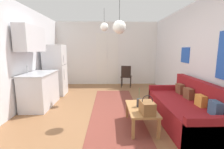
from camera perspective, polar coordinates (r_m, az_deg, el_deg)
ground_plane at (r=3.62m, az=-2.19°, el=-16.63°), size 4.84×7.70×0.10m
wall_back at (r=6.86m, az=-1.82°, el=7.48°), size 4.44×0.13×2.65m
wall_right at (r=3.88m, az=31.73°, el=4.85°), size 0.12×7.30×2.65m
area_rug at (r=4.12m, az=1.15°, el=-12.52°), size 1.16×3.60×0.01m
couch at (r=3.66m, az=25.39°, el=-11.55°), size 0.89×2.05×0.89m
coffee_table at (r=3.20m, az=10.48°, el=-12.58°), size 0.52×0.94×0.40m
bamboo_vase at (r=3.20m, az=9.73°, el=-10.00°), size 0.09×0.09×0.38m
handbag at (r=2.88m, az=12.60°, el=-11.61°), size 0.25×0.32×0.34m
refrigerator at (r=5.57m, az=-19.82°, el=1.51°), size 0.66×0.61×1.66m
kitchen_counter at (r=4.59m, az=-25.21°, el=-0.97°), size 0.64×1.22×2.10m
accent_chair at (r=6.31m, az=5.15°, el=-0.30°), size 0.49×0.47×0.88m
pendant_lamp_near at (r=3.39m, az=2.67°, el=16.76°), size 0.27×0.27×0.81m
pendant_lamp_far at (r=4.68m, az=-2.82°, el=16.84°), size 0.24×0.24×0.62m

